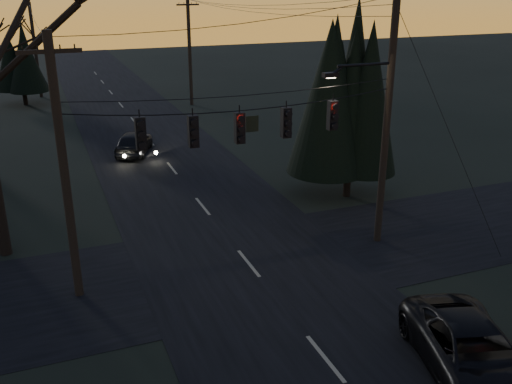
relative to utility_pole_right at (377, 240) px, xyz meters
name	(u,v)px	position (x,y,z in m)	size (l,w,h in m)	color
main_road	(181,180)	(-5.50, 10.00, 0.01)	(8.00, 120.00, 0.02)	black
cross_road	(249,264)	(-5.50, 0.00, 0.01)	(60.00, 7.00, 0.02)	black
utility_pole_right	(377,240)	(0.00, 0.00, 0.00)	(5.00, 0.30, 10.00)	black
utility_pole_left	(80,295)	(-11.50, 0.00, 0.00)	(1.80, 0.30, 8.50)	black
utility_pole_far_r	(192,105)	(0.00, 28.00, 0.00)	(1.80, 0.30, 8.50)	black
utility_pole_far_l	(42,97)	(-11.50, 36.00, 0.00)	(0.30, 0.30, 8.00)	black
span_signal_assembly	(241,126)	(-5.74, 0.00, 5.23)	(11.50, 0.44, 1.61)	black
evergreen_right	(352,102)	(1.35, 4.82, 4.58)	(3.96, 3.96, 7.97)	black
evergreen_dist	(20,61)	(-12.81, 33.01, 3.57)	(3.33, 3.33, 5.97)	black
suv_near	(473,353)	(-2.30, -8.03, 0.72)	(2.38, 5.16, 1.43)	black
sedan_oncoming_a	(134,143)	(-6.92, 15.55, 0.69)	(1.64, 4.08, 1.39)	black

